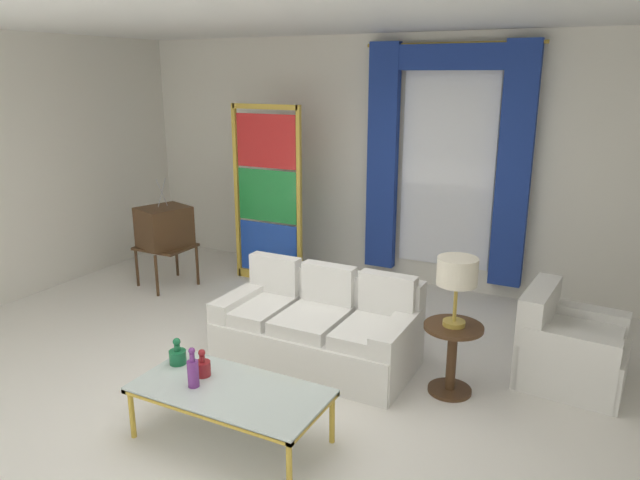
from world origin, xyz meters
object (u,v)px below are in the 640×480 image
Objects in this scene: stained_glass_divider at (267,199)px; peacock_figurine at (274,280)px; armchair_white at (566,349)px; coffee_table at (230,393)px; bottle_crystal_tall at (203,367)px; bottle_blue_decanter at (193,371)px; vintage_tv at (164,229)px; couch_white_long at (320,328)px; table_lamp_brass at (457,274)px; round_side_table at (452,352)px; bottle_amber_squat at (178,355)px.

stained_glass_divider reaches higher than peacock_figurine.
armchair_white is at bearing -9.34° from peacock_figurine.
coffee_table is 6.67× the size of bottle_crystal_tall.
vintage_tv is at bearing 134.64° from bottle_blue_decanter.
couch_white_long is at bearing 81.27° from bottle_blue_decanter.
bottle_blue_decanter is at bearing -66.92° from stained_glass_divider.
stained_glass_divider is 1.03m from peacock_figurine.
peacock_figurine is at bearing 115.28° from coffee_table.
stained_glass_divider reaches higher than table_lamp_brass.
coffee_table is 2.31× the size of peacock_figurine.
vintage_tv is at bearing 166.49° from table_lamp_brass.
coffee_table is 0.30m from bottle_blue_decanter.
round_side_table is at bearing 48.63° from coffee_table.
stained_glass_divider is (-1.32, 3.11, 0.53)m from bottle_blue_decanter.
armchair_white is at bearing 44.84° from coffee_table.
stained_glass_divider reaches higher than vintage_tv.
bottle_blue_decanter is 1.42× the size of bottle_amber_squat.
round_side_table is (2.79, -1.64, -0.70)m from stained_glass_divider.
couch_white_long is 0.80× the size of stained_glass_divider.
round_side_table is at bearing 34.99° from bottle_amber_squat.
bottle_crystal_tall is (-0.29, 0.07, 0.10)m from coffee_table.
bottle_crystal_tall is 0.35× the size of peacock_figurine.
round_side_table is at bearing -25.84° from peacock_figurine.
vintage_tv reaches higher than bottle_crystal_tall.
bottle_crystal_tall reaches higher than round_side_table.
vintage_tv is 2.26× the size of round_side_table.
armchair_white reaches higher than bottle_amber_squat.
coffee_table is 2.44× the size of table_lamp_brass.
couch_white_long is 2.01× the size of armchair_white.
armchair_white is (2.28, 2.11, -0.24)m from bottle_blue_decanter.
vintage_tv is at bearing -169.71° from peacock_figurine.
stained_glass_divider is at bearing 113.49° from bottle_crystal_tall.
couch_white_long is at bearing -43.65° from peacock_figurine.
couch_white_long is at bearing 78.59° from bottle_crystal_tall.
bottle_amber_squat is (-0.56, -1.29, 0.17)m from couch_white_long.
vintage_tv reaches higher than bottle_amber_squat.
coffee_table is at bearing -41.41° from vintage_tv.
stained_glass_divider is at bearing 149.54° from table_lamp_brass.
table_lamp_brass reaches higher than bottle_crystal_tall.
coffee_table is 2.86m from armchair_white.
peacock_figurine reaches higher than coffee_table.
armchair_white reaches higher than coffee_table.
bottle_blue_decanter is at bearing -160.13° from coffee_table.
peacock_figurine is at bearing 154.16° from table_lamp_brass.
vintage_tv is 1.30m from stained_glass_divider.
armchair_white is at bearing 40.10° from bottle_crystal_tall.
armchair_white is 1.54× the size of table_lamp_brass.
bottle_blue_decanter reaches higher than round_side_table.
armchair_white is at bearing -15.51° from stained_glass_divider.
couch_white_long is 2.77m from vintage_tv.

